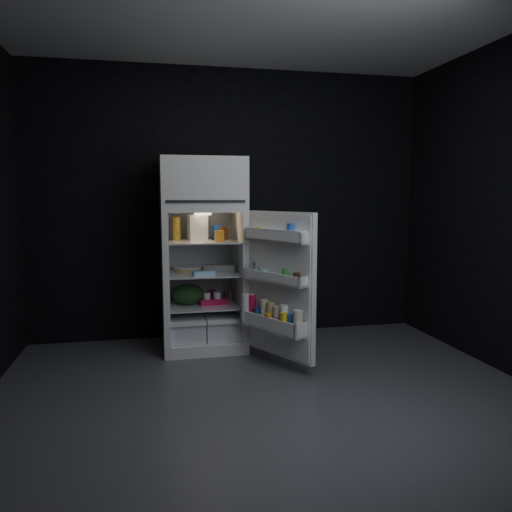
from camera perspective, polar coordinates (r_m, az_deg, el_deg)
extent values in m
cube|color=#515156|center=(3.74, 1.45, -15.77)|extent=(4.00, 3.40, 0.00)
cube|color=silver|center=(3.67, 1.59, 27.00)|extent=(4.00, 3.40, 0.00)
cube|color=black|center=(5.11, -2.96, 5.91)|extent=(4.00, 0.00, 2.70)
cube|color=black|center=(1.84, 14.01, 3.85)|extent=(4.00, 0.00, 2.70)
cube|color=white|center=(4.88, -6.00, -9.67)|extent=(0.76, 0.70, 0.10)
cube|color=white|center=(4.71, -10.40, -2.23)|extent=(0.05, 0.70, 1.20)
cube|color=white|center=(4.78, -1.86, -1.98)|extent=(0.05, 0.70, 1.20)
cube|color=white|center=(5.05, -6.48, -1.54)|extent=(0.66, 0.05, 1.20)
cube|color=white|center=(4.68, -6.20, 5.54)|extent=(0.76, 0.70, 0.06)
cube|color=white|center=(4.68, -6.24, 8.48)|extent=(0.76, 0.70, 0.42)
cube|color=black|center=(4.32, -5.73, 6.22)|extent=(0.68, 0.01, 0.02)
cube|color=white|center=(4.69, -10.04, -2.27)|extent=(0.01, 0.65, 1.20)
cube|color=white|center=(4.75, -2.15, -2.04)|extent=(0.01, 0.65, 1.20)
cube|color=white|center=(4.65, -6.16, 5.11)|extent=(0.66, 0.65, 0.01)
cube|color=white|center=(4.84, -5.98, -9.14)|extent=(0.66, 0.65, 0.01)
cube|color=white|center=(4.67, -6.12, 1.72)|extent=(0.65, 0.63, 0.01)
cube|color=white|center=(4.71, -6.07, -1.92)|extent=(0.65, 0.63, 0.01)
cube|color=white|center=(4.76, -6.02, -5.49)|extent=(0.65, 0.63, 0.01)
cube|color=white|center=(4.81, -7.99, -7.83)|extent=(0.32, 0.59, 0.22)
cube|color=white|center=(4.85, -4.06, -7.68)|extent=(0.32, 0.59, 0.22)
cube|color=white|center=(4.48, -7.71, -7.76)|extent=(0.32, 0.02, 0.03)
cube|color=white|center=(4.51, -3.49, -7.60)|extent=(0.32, 0.02, 0.03)
cube|color=#FFE5B2|center=(4.60, -6.09, 4.83)|extent=(0.14, 0.14, 0.02)
cube|color=white|center=(4.18, 2.85, -3.28)|extent=(0.41, 0.69, 1.22)
cube|color=white|center=(4.16, 2.57, -3.32)|extent=(0.35, 0.64, 1.18)
cube|color=white|center=(4.09, 2.17, 1.72)|extent=(0.40, 0.64, 0.02)
cube|color=white|center=(4.06, 1.81, 2.22)|extent=(0.34, 0.61, 0.10)
cube|color=white|center=(3.85, 5.51, 1.93)|extent=(0.09, 0.06, 0.10)
cube|color=white|center=(4.33, -0.79, 2.52)|extent=(0.09, 0.06, 0.10)
cube|color=white|center=(4.13, 2.10, -2.92)|extent=(0.41, 0.65, 0.02)
cube|color=white|center=(4.09, 1.69, -2.52)|extent=(0.34, 0.61, 0.09)
cube|color=white|center=(3.89, 5.40, -3.05)|extent=(0.10, 0.07, 0.09)
cube|color=white|center=(4.37, -0.83, -1.92)|extent=(0.10, 0.07, 0.09)
cube|color=white|center=(4.20, 1.87, -8.40)|extent=(0.45, 0.66, 0.02)
cube|color=white|center=(4.15, 1.26, -7.83)|extent=(0.34, 0.61, 0.13)
cube|color=white|center=(3.96, 5.13, -8.58)|extent=(0.13, 0.08, 0.13)
cube|color=white|center=(4.43, -1.03, -6.87)|extent=(0.13, 0.08, 0.13)
cube|color=white|center=(4.08, 2.18, 3.01)|extent=(0.39, 0.62, 0.02)
cylinder|color=#204CAD|center=(3.95, 3.95, 2.71)|extent=(0.08, 0.08, 0.14)
cylinder|color=#204CAD|center=(4.05, 2.56, 2.41)|extent=(0.08, 0.08, 0.08)
cylinder|color=yellow|center=(4.21, 0.51, 2.68)|extent=(0.08, 0.08, 0.10)
cylinder|color=#331C0E|center=(3.93, 4.67, -2.60)|extent=(0.08, 0.08, 0.09)
cylinder|color=#338C33|center=(4.02, 3.36, -2.26)|extent=(0.07, 0.07, 0.11)
cylinder|color=#8EC0DB|center=(4.21, 0.99, -2.03)|extent=(0.08, 0.08, 0.08)
cylinder|color=silver|center=(4.29, -0.07, -1.51)|extent=(0.08, 0.08, 0.13)
cylinder|color=beige|center=(3.96, 4.83, -7.66)|extent=(0.10, 0.10, 0.21)
cylinder|color=#204CAD|center=(4.02, 4.01, -7.77)|extent=(0.08, 0.08, 0.16)
cylinder|color=white|center=(4.07, 3.22, -7.14)|extent=(0.09, 0.09, 0.22)
cylinder|color=beige|center=(4.13, 2.44, -7.10)|extent=(0.09, 0.09, 0.20)
cylinder|color=tan|center=(4.19, 1.69, -6.78)|extent=(0.09, 0.09, 0.22)
cylinder|color=beige|center=(4.24, 0.96, -6.50)|extent=(0.09, 0.09, 0.23)
cylinder|color=#204CAD|center=(4.31, 0.25, -6.84)|extent=(0.09, 0.09, 0.15)
cylinder|color=#CF1140|center=(4.36, -0.44, -6.03)|extent=(0.10, 0.10, 0.25)
cylinder|color=yellow|center=(4.02, 3.20, -7.68)|extent=(0.08, 0.08, 0.17)
cylinder|color=orange|center=(4.16, 1.47, -7.48)|extent=(0.08, 0.08, 0.13)
cylinder|color=#338C33|center=(4.26, 0.19, -7.32)|extent=(0.08, 0.08, 0.10)
cylinder|color=white|center=(4.36, -1.18, -5.97)|extent=(0.10, 0.10, 0.25)
cylinder|color=white|center=(4.33, -0.44, -4.50)|extent=(0.05, 0.05, 0.02)
cube|color=white|center=(4.66, -6.70, 3.26)|extent=(0.18, 0.18, 0.24)
cylinder|color=#204CAD|center=(4.70, -4.34, 2.71)|extent=(0.12, 0.12, 0.14)
cylinder|color=#331C0E|center=(4.66, -3.68, 2.62)|extent=(0.11, 0.11, 0.13)
cylinder|color=gold|center=(4.71, -9.05, 3.13)|extent=(0.09, 0.09, 0.22)
cube|color=orange|center=(4.52, -4.20, 2.28)|extent=(0.08, 0.06, 0.10)
cube|color=gray|center=(4.68, -4.21, -1.43)|extent=(0.31, 0.17, 0.07)
cylinder|color=tan|center=(4.78, -7.65, -1.48)|extent=(0.38, 0.38, 0.04)
cube|color=#8EC0DB|center=(4.53, -6.01, -1.94)|extent=(0.21, 0.12, 0.04)
cube|color=beige|center=(4.90, -3.49, -1.18)|extent=(0.13, 0.11, 0.05)
ellipsoid|color=#193815|center=(4.72, -7.75, -4.32)|extent=(0.32, 0.27, 0.20)
cube|color=#CF1140|center=(4.73, -4.92, -5.18)|extent=(0.27, 0.16, 0.05)
cylinder|color=#CF1140|center=(4.95, -5.01, -4.38)|extent=(0.09, 0.09, 0.09)
cylinder|color=silver|center=(4.95, -2.99, -4.37)|extent=(0.07, 0.07, 0.09)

